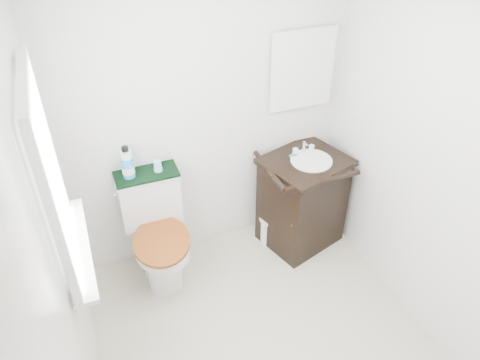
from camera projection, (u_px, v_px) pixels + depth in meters
floor at (267, 346)px, 3.23m from camera, size 2.40×2.40×0.00m
wall_back at (207, 115)px, 3.43m from camera, size 2.40×0.00×2.40m
wall_left at (63, 267)px, 2.20m from camera, size 0.00×2.40×2.40m
wall_right at (439, 171)px, 2.85m from camera, size 0.00×2.40×2.40m
window at (49, 177)px, 2.20m from camera, size 0.02×0.70×0.90m
mirror at (302, 70)px, 3.49m from camera, size 0.50×0.02×0.60m
toilet at (157, 236)px, 3.59m from camera, size 0.48×0.67×0.87m
vanity at (302, 199)px, 3.87m from camera, size 0.76×0.70×0.92m
trash_bin at (270, 229)px, 4.02m from camera, size 0.18×0.15×0.26m
towel at (146, 174)px, 3.39m from camera, size 0.46×0.22×0.02m
mouthwash_bottle at (127, 163)px, 3.28m from camera, size 0.09×0.09×0.25m
cup at (158, 166)px, 3.39m from camera, size 0.07×0.07×0.08m
soap_bar at (294, 155)px, 3.67m from camera, size 0.07×0.05×0.02m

